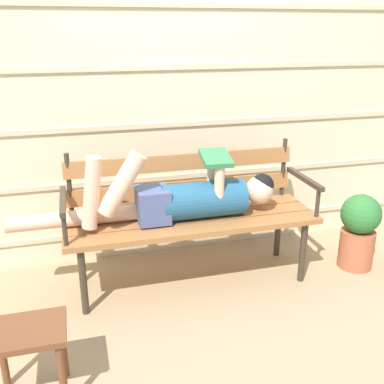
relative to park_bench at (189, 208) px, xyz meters
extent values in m
plane|color=tan|center=(0.00, -0.17, -0.51)|extent=(12.00, 12.00, 0.00)
cube|color=beige|center=(0.00, 0.47, 0.68)|extent=(4.76, 0.06, 2.39)
cube|color=beige|center=(0.00, 0.43, -0.31)|extent=(4.76, 0.02, 0.04)
cube|color=beige|center=(0.00, 0.43, 0.08)|extent=(4.76, 0.02, 0.04)
cube|color=beige|center=(0.00, 0.43, 0.48)|extent=(4.76, 0.02, 0.04)
cube|color=beige|center=(0.00, 0.43, 0.88)|extent=(4.76, 0.02, 0.04)
cube|color=beige|center=(0.00, 0.43, 1.28)|extent=(4.76, 0.02, 0.04)
cube|color=#9E6638|center=(0.00, -0.24, -0.06)|extent=(1.65, 0.15, 0.04)
cube|color=#9E6638|center=(0.00, -0.07, -0.06)|extent=(1.65, 0.15, 0.04)
cube|color=#9E6638|center=(0.00, 0.09, -0.06)|extent=(1.65, 0.15, 0.04)
cube|color=#9E6638|center=(0.00, 0.17, 0.08)|extent=(1.59, 0.05, 0.11)
cube|color=#9E6638|center=(0.00, 0.17, 0.27)|extent=(1.59, 0.05, 0.11)
cylinder|color=#382D23|center=(-0.76, 0.17, 0.18)|extent=(0.03, 0.03, 0.43)
cylinder|color=#382D23|center=(0.76, 0.17, 0.18)|extent=(0.03, 0.03, 0.43)
cylinder|color=#382D23|center=(-0.73, -0.26, -0.29)|extent=(0.04, 0.04, 0.44)
cylinder|color=#382D23|center=(0.73, -0.26, -0.29)|extent=(0.04, 0.04, 0.44)
cylinder|color=#382D23|center=(-0.73, 0.12, -0.29)|extent=(0.04, 0.04, 0.44)
cylinder|color=#382D23|center=(0.73, 0.12, -0.29)|extent=(0.04, 0.04, 0.44)
cube|color=#382D23|center=(-0.80, -0.07, 0.16)|extent=(0.04, 0.47, 0.03)
cylinder|color=#382D23|center=(-0.80, -0.26, 0.06)|extent=(0.03, 0.03, 0.20)
cube|color=#382D23|center=(0.80, -0.07, 0.16)|extent=(0.04, 0.47, 0.03)
cylinder|color=#382D23|center=(0.80, -0.26, 0.06)|extent=(0.03, 0.03, 0.20)
cylinder|color=#23567A|center=(0.08, -0.07, 0.08)|extent=(0.55, 0.24, 0.24)
cube|color=#475684|center=(-0.26, -0.07, 0.08)|extent=(0.20, 0.23, 0.21)
sphere|color=beige|center=(0.47, -0.07, 0.11)|extent=(0.19, 0.19, 0.19)
sphere|color=black|center=(0.49, -0.07, 0.14)|extent=(0.16, 0.16, 0.16)
cylinder|color=beige|center=(-0.45, -0.13, 0.26)|extent=(0.32, 0.11, 0.41)
cylinder|color=beige|center=(-0.63, -0.13, 0.22)|extent=(0.15, 0.09, 0.45)
cylinder|color=beige|center=(-0.75, -0.01, 0.02)|extent=(0.81, 0.10, 0.10)
cylinder|color=beige|center=(0.16, -0.15, 0.21)|extent=(0.06, 0.06, 0.26)
cylinder|color=beige|center=(0.16, 0.01, 0.21)|extent=(0.06, 0.06, 0.26)
cube|color=#337A4C|center=(0.16, -0.07, 0.36)|extent=(0.20, 0.27, 0.07)
cube|color=brown|center=(-0.99, -0.88, -0.14)|extent=(0.35, 0.28, 0.03)
cylinder|color=brown|center=(-0.85, -0.99, -0.33)|extent=(0.04, 0.04, 0.36)
cylinder|color=brown|center=(-1.13, -0.77, -0.33)|extent=(0.04, 0.04, 0.36)
cylinder|color=brown|center=(-0.85, -0.77, -0.33)|extent=(0.04, 0.04, 0.36)
cylinder|color=#AD5B3D|center=(1.21, -0.18, -0.37)|extent=(0.25, 0.25, 0.28)
sphere|color=#2D7033|center=(1.21, -0.18, -0.10)|extent=(0.28, 0.28, 0.28)
camera|label=1|loc=(-0.71, -2.68, 1.13)|focal=41.83mm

